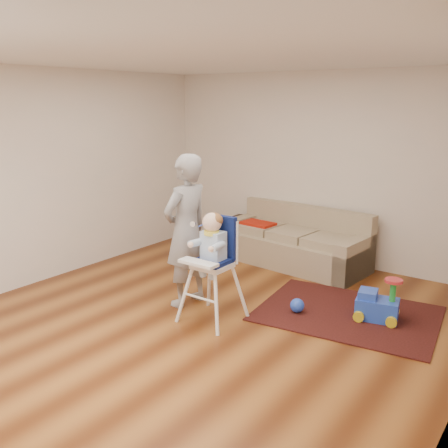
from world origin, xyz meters
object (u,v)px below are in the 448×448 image
Objects in this scene: side_table at (244,234)px; high_chair at (212,269)px; adult at (186,231)px; sofa at (294,237)px; ride_on_toy at (378,298)px; toy_ball at (297,305)px.

high_chair reaches higher than side_table.
sofa is at bearing 175.63° from adult.
ride_on_toy is 3.01× the size of toy_ball.
ride_on_toy is 0.27× the size of adult.
adult is at bearing -169.11° from ride_on_toy.
high_chair is at bearing -156.91° from ride_on_toy.
toy_ball is at bearing -54.94° from sofa.
high_chair is at bearing 74.61° from adult.
adult is (-0.51, 0.19, 0.30)m from high_chair.
sofa is 1.82× the size of high_chair.
ride_on_toy is (1.62, -1.15, -0.15)m from sofa.
ride_on_toy is at bearing 117.78° from adult.
high_chair reaches higher than ride_on_toy.
sofa is 1.03m from side_table.
toy_ball is 1.48m from adult.
ride_on_toy is 0.40× the size of high_chair.
adult reaches higher than sofa.
side_table is 2.52m from toy_ball.
ride_on_toy is 0.86m from toy_ball.
high_chair is at bearing -63.63° from side_table.
side_table is at bearing 116.93° from high_chair.
adult is (-0.32, -1.97, 0.46)m from sofa.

